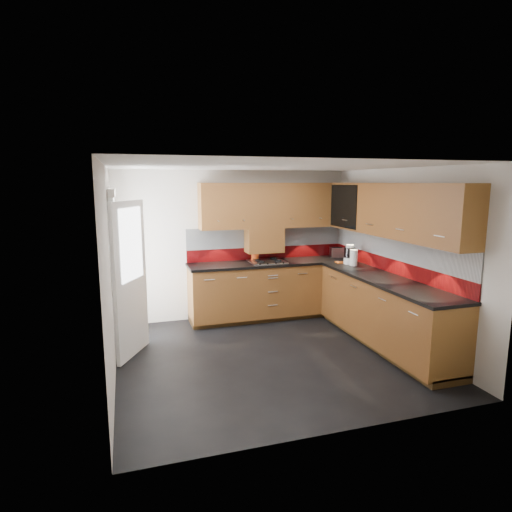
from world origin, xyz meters
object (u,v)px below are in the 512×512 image
object	(u,v)px
toaster	(337,252)
food_processor	(350,255)
gas_hob	(267,261)
utensil_pot	(255,255)

from	to	relation	value
toaster	food_processor	world-z (taller)	food_processor
gas_hob	utensil_pot	world-z (taller)	utensil_pot
gas_hob	toaster	world-z (taller)	toaster
gas_hob	food_processor	distance (m)	1.30
utensil_pot	food_processor	distance (m)	1.51
gas_hob	food_processor	size ratio (longest dim) A/B	1.85
gas_hob	toaster	bearing A→B (deg)	4.66
utensil_pot	gas_hob	bearing A→B (deg)	-51.01
food_processor	utensil_pot	bearing A→B (deg)	152.68
toaster	utensil_pot	bearing A→B (deg)	176.86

